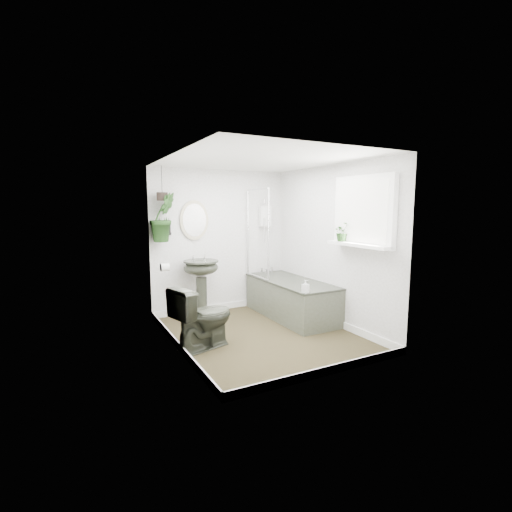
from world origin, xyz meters
name	(u,v)px	position (x,y,z in m)	size (l,w,h in m)	color
floor	(261,335)	(0.00, 0.00, -0.01)	(2.30, 2.80, 0.02)	#2D2A17
ceiling	(261,159)	(0.00, 0.00, 2.31)	(2.30, 2.80, 0.02)	white
wall_back	(220,241)	(0.00, 1.41, 1.15)	(2.30, 0.02, 2.30)	white
wall_front	(330,265)	(0.00, -1.41, 1.15)	(2.30, 0.02, 2.30)	white
wall_left	(174,255)	(-1.16, 0.00, 1.15)	(0.02, 2.80, 2.30)	white
wall_right	(331,245)	(1.16, 0.00, 1.15)	(0.02, 2.80, 2.30)	white
skirting	(261,331)	(0.00, 0.00, 0.05)	(2.30, 2.80, 0.10)	white
bathtub	(291,298)	(0.80, 0.50, 0.29)	(0.72, 1.72, 0.58)	#2A2E24
bath_screen	(258,234)	(0.47, 0.99, 1.28)	(0.04, 0.72, 1.40)	silver
shower_box	(265,216)	(0.80, 1.34, 1.55)	(0.20, 0.10, 0.35)	white
oval_mirror	(194,220)	(-0.45, 1.37, 1.50)	(0.46, 0.03, 0.62)	#C1B592
wall_sconce	(169,227)	(-0.85, 1.36, 1.40)	(0.04, 0.04, 0.22)	black
toilet_roll_holder	(165,267)	(-1.10, 0.70, 0.90)	(0.11, 0.11, 0.11)	white
window_recess	(364,211)	(1.09, -0.70, 1.65)	(0.08, 1.00, 0.90)	white
window_sill	(358,245)	(1.02, -0.70, 1.23)	(0.18, 1.00, 0.04)	white
window_blinds	(361,212)	(1.04, -0.70, 1.65)	(0.01, 0.86, 0.76)	white
toilet	(203,317)	(-0.85, -0.09, 0.39)	(0.43, 0.76, 0.78)	#2A2E24
pedestal_sink	(201,289)	(-0.45, 1.10, 0.45)	(0.53, 0.45, 0.90)	#2A2E24
sill_plant	(342,232)	(1.01, -0.40, 1.38)	(0.23, 0.20, 0.25)	black
hanging_plant	(163,217)	(-0.97, 1.25, 1.56)	(0.40, 0.32, 0.72)	black
soap_bottle	(306,286)	(0.51, -0.29, 0.66)	(0.08, 0.08, 0.17)	black
hanging_pot	(162,197)	(-0.97, 1.25, 1.86)	(0.16, 0.16, 0.12)	black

